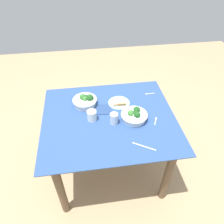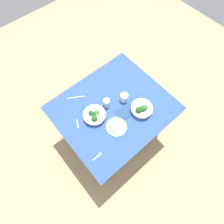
% 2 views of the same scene
% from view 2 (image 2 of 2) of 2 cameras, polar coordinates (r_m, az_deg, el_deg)
% --- Properties ---
extents(ground_plane, '(6.00, 6.00, 0.00)m').
position_cam_2_polar(ground_plane, '(2.62, 0.32, -6.28)').
color(ground_plane, tan).
extents(dining_table, '(1.15, 1.00, 0.76)m').
position_cam_2_polar(dining_table, '(2.03, 0.41, -0.31)').
color(dining_table, '#2D4C84').
rests_on(dining_table, ground_plane).
extents(broccoli_bowl_far, '(0.22, 0.22, 0.11)m').
position_cam_2_polar(broccoli_bowl_far, '(1.89, 9.13, 0.90)').
color(broccoli_bowl_far, white).
rests_on(broccoli_bowl_far, dining_table).
extents(broccoli_bowl_near, '(0.23, 0.23, 0.10)m').
position_cam_2_polar(broccoli_bowl_near, '(1.85, -5.45, -1.04)').
color(broccoli_bowl_near, white).
rests_on(broccoli_bowl_near, dining_table).
extents(bread_side_plate, '(0.20, 0.20, 0.04)m').
position_cam_2_polar(bread_side_plate, '(1.82, 1.34, -4.51)').
color(bread_side_plate, '#99C6D1').
rests_on(bread_side_plate, dining_table).
extents(water_glass_center, '(0.07, 0.07, 0.10)m').
position_cam_2_polar(water_glass_center, '(1.89, -1.68, 2.84)').
color(water_glass_center, silver).
rests_on(water_glass_center, dining_table).
extents(water_glass_side, '(0.08, 0.08, 0.09)m').
position_cam_2_polar(water_glass_side, '(1.93, 3.67, 4.58)').
color(water_glass_side, silver).
rests_on(water_glass_side, dining_table).
extents(fork_by_far_bowl, '(0.10, 0.01, 0.00)m').
position_cam_2_polar(fork_by_far_bowl, '(1.75, -4.56, -13.54)').
color(fork_by_far_bowl, '#B7B7BC').
rests_on(fork_by_far_bowl, dining_table).
extents(fork_by_near_bowl, '(0.05, 0.09, 0.00)m').
position_cam_2_polar(fork_by_near_bowl, '(1.87, -10.63, -3.60)').
color(fork_by_near_bowl, '#B7B7BC').
rests_on(fork_by_near_bowl, dining_table).
extents(table_knife_left, '(0.16, 0.11, 0.00)m').
position_cam_2_polar(table_knife_left, '(2.01, -11.06, 4.50)').
color(table_knife_left, '#B7B7BC').
rests_on(table_knife_left, dining_table).
extents(napkin_folded_upper, '(0.18, 0.15, 0.01)m').
position_cam_2_polar(napkin_folded_upper, '(1.90, 4.00, -0.05)').
color(napkin_folded_upper, navy).
rests_on(napkin_folded_upper, dining_table).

